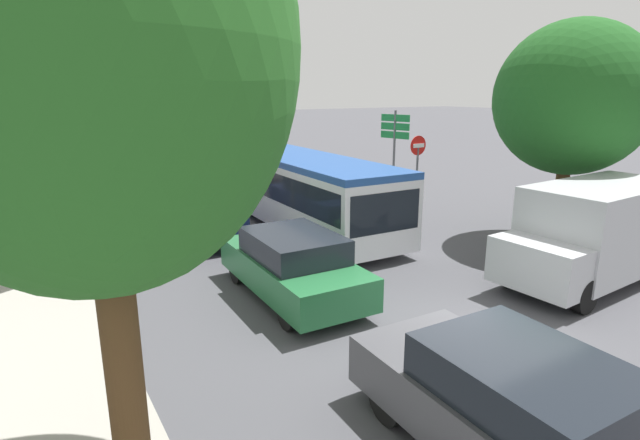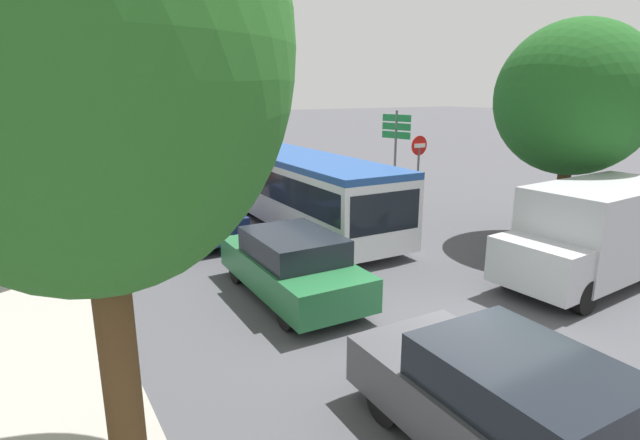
{
  "view_description": "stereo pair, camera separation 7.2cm",
  "coord_description": "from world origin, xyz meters",
  "px_view_note": "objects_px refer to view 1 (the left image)",
  "views": [
    {
      "loc": [
        -6.18,
        -5.04,
        4.38
      ],
      "look_at": [
        0.2,
        5.36,
        1.2
      ],
      "focal_mm": 28.0,
      "sensor_mm": 36.0,
      "label": 1
    },
    {
      "loc": [
        -6.12,
        -5.08,
        4.38
      ],
      "look_at": [
        0.2,
        5.36,
        1.2
      ],
      "focal_mm": 28.0,
      "sensor_mm": 36.0,
      "label": 2
    }
  ],
  "objects_px": {
    "queued_car_green": "(293,265)",
    "tree_right_near": "(570,103)",
    "white_van": "(596,230)",
    "no_entry_sign": "(417,162)",
    "direction_sign_post": "(395,136)",
    "queued_car_graphite": "(517,411)",
    "tree_left_near": "(88,48)",
    "tree_left_mid": "(15,63)",
    "queued_car_navy": "(194,213)",
    "traffic_light": "(240,156)",
    "articulated_bus": "(260,172)",
    "city_bus_rear": "(119,151)"
  },
  "relations": [
    {
      "from": "no_entry_sign",
      "to": "tree_right_near",
      "type": "bearing_deg",
      "value": 13.18
    },
    {
      "from": "tree_right_near",
      "to": "queued_car_graphite",
      "type": "bearing_deg",
      "value": -148.43
    },
    {
      "from": "queued_car_green",
      "to": "tree_right_near",
      "type": "relative_size",
      "value": 0.68
    },
    {
      "from": "tree_left_near",
      "to": "articulated_bus",
      "type": "bearing_deg",
      "value": 59.52
    },
    {
      "from": "direction_sign_post",
      "to": "no_entry_sign",
      "type": "bearing_deg",
      "value": 56.16
    },
    {
      "from": "queued_car_graphite",
      "to": "traffic_light",
      "type": "xyz_separation_m",
      "value": [
        1.11,
        10.75,
        1.74
      ]
    },
    {
      "from": "no_entry_sign",
      "to": "articulated_bus",
      "type": "bearing_deg",
      "value": -130.59
    },
    {
      "from": "tree_right_near",
      "to": "queued_car_navy",
      "type": "bearing_deg",
      "value": 146.79
    },
    {
      "from": "articulated_bus",
      "to": "tree_right_near",
      "type": "relative_size",
      "value": 2.54
    },
    {
      "from": "queued_car_navy",
      "to": "no_entry_sign",
      "type": "height_order",
      "value": "no_entry_sign"
    },
    {
      "from": "no_entry_sign",
      "to": "tree_left_mid",
      "type": "xyz_separation_m",
      "value": [
        -12.05,
        0.82,
        3.12
      ]
    },
    {
      "from": "queued_car_graphite",
      "to": "tree_right_near",
      "type": "distance_m",
      "value": 10.93
    },
    {
      "from": "city_bus_rear",
      "to": "no_entry_sign",
      "type": "bearing_deg",
      "value": -149.5
    },
    {
      "from": "queued_car_green",
      "to": "traffic_light",
      "type": "relative_size",
      "value": 1.25
    },
    {
      "from": "no_entry_sign",
      "to": "tree_right_near",
      "type": "xyz_separation_m",
      "value": [
        1.14,
        -4.85,
        2.17
      ]
    },
    {
      "from": "tree_left_mid",
      "to": "direction_sign_post",
      "type": "bearing_deg",
      "value": 7.2
    },
    {
      "from": "articulated_bus",
      "to": "tree_right_near",
      "type": "height_order",
      "value": "tree_right_near"
    },
    {
      "from": "queued_car_green",
      "to": "tree_right_near",
      "type": "xyz_separation_m",
      "value": [
        8.68,
        -0.39,
        3.31
      ]
    },
    {
      "from": "traffic_light",
      "to": "no_entry_sign",
      "type": "xyz_separation_m",
      "value": [
        6.64,
        -0.44,
        -0.62
      ]
    },
    {
      "from": "tree_right_near",
      "to": "no_entry_sign",
      "type": "bearing_deg",
      "value": 103.18
    },
    {
      "from": "queued_car_graphite",
      "to": "traffic_light",
      "type": "height_order",
      "value": "traffic_light"
    },
    {
      "from": "queued_car_green",
      "to": "white_van",
      "type": "height_order",
      "value": "white_van"
    },
    {
      "from": "queued_car_graphite",
      "to": "tree_right_near",
      "type": "height_order",
      "value": "tree_right_near"
    },
    {
      "from": "queued_car_green",
      "to": "tree_left_mid",
      "type": "bearing_deg",
      "value": 42.42
    },
    {
      "from": "queued_car_graphite",
      "to": "tree_left_near",
      "type": "relative_size",
      "value": 0.63
    },
    {
      "from": "queued_car_navy",
      "to": "traffic_light",
      "type": "bearing_deg",
      "value": -114.61
    },
    {
      "from": "queued_car_graphite",
      "to": "queued_car_green",
      "type": "height_order",
      "value": "queued_car_graphite"
    },
    {
      "from": "no_entry_sign",
      "to": "tree_left_mid",
      "type": "bearing_deg",
      "value": -93.9
    },
    {
      "from": "queued_car_green",
      "to": "queued_car_navy",
      "type": "height_order",
      "value": "queued_car_navy"
    },
    {
      "from": "tree_right_near",
      "to": "articulated_bus",
      "type": "bearing_deg",
      "value": 122.82
    },
    {
      "from": "articulated_bus",
      "to": "city_bus_rear",
      "type": "height_order",
      "value": "city_bus_rear"
    },
    {
      "from": "city_bus_rear",
      "to": "queued_car_navy",
      "type": "distance_m",
      "value": 12.49
    },
    {
      "from": "articulated_bus",
      "to": "city_bus_rear",
      "type": "xyz_separation_m",
      "value": [
        -3.34,
        9.75,
        0.01
      ]
    },
    {
      "from": "tree_left_near",
      "to": "tree_left_mid",
      "type": "bearing_deg",
      "value": 92.3
    },
    {
      "from": "tree_left_near",
      "to": "tree_right_near",
      "type": "xyz_separation_m",
      "value": [
        12.81,
        3.6,
        -0.69
      ]
    },
    {
      "from": "queued_car_graphite",
      "to": "tree_left_mid",
      "type": "xyz_separation_m",
      "value": [
        -4.3,
        11.13,
        4.23
      ]
    },
    {
      "from": "tree_left_mid",
      "to": "queued_car_graphite",
      "type": "bearing_deg",
      "value": -68.87
    },
    {
      "from": "articulated_bus",
      "to": "no_entry_sign",
      "type": "height_order",
      "value": "no_entry_sign"
    },
    {
      "from": "tree_left_mid",
      "to": "queued_car_navy",
      "type": "bearing_deg",
      "value": 3.72
    },
    {
      "from": "white_van",
      "to": "traffic_light",
      "type": "bearing_deg",
      "value": -57.33
    },
    {
      "from": "tree_left_near",
      "to": "tree_right_near",
      "type": "relative_size",
      "value": 1.11
    },
    {
      "from": "white_van",
      "to": "tree_right_near",
      "type": "bearing_deg",
      "value": -135.16
    },
    {
      "from": "white_van",
      "to": "tree_left_near",
      "type": "relative_size",
      "value": 0.73
    },
    {
      "from": "no_entry_sign",
      "to": "tree_left_near",
      "type": "height_order",
      "value": "tree_left_near"
    },
    {
      "from": "tree_left_mid",
      "to": "tree_right_near",
      "type": "bearing_deg",
      "value": -23.27
    },
    {
      "from": "no_entry_sign",
      "to": "direction_sign_post",
      "type": "xyz_separation_m",
      "value": [
        0.97,
        2.47,
        0.69
      ]
    },
    {
      "from": "no_entry_sign",
      "to": "tree_right_near",
      "type": "distance_m",
      "value": 5.43
    },
    {
      "from": "city_bus_rear",
      "to": "direction_sign_post",
      "type": "height_order",
      "value": "direction_sign_post"
    },
    {
      "from": "white_van",
      "to": "direction_sign_post",
      "type": "distance_m",
      "value": 10.08
    },
    {
      "from": "tree_left_mid",
      "to": "tree_left_near",
      "type": "bearing_deg",
      "value": -87.7
    }
  ]
}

